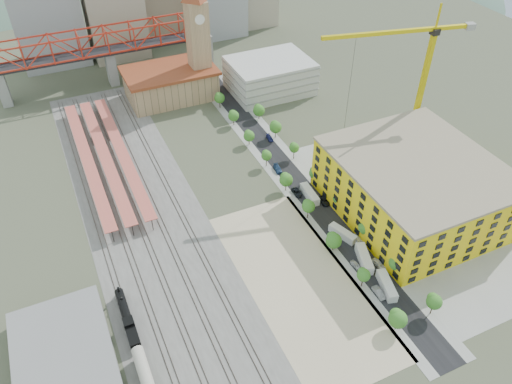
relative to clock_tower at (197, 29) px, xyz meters
name	(u,v)px	position (x,y,z in m)	size (l,w,h in m)	color
ground	(264,208)	(-8.00, -79.99, -28.70)	(400.00, 400.00, 0.00)	#474C38
ballast_strip	(140,206)	(-44.00, -62.49, -28.67)	(36.00, 165.00, 0.06)	#605E59
dirt_lot	(300,281)	(-12.00, -111.49, -28.67)	(28.00, 67.00, 0.06)	tan
street_asphalt	(286,170)	(8.00, -64.99, -28.67)	(12.00, 170.00, 0.06)	black
sidewalk_west	(272,174)	(2.50, -64.99, -28.68)	(3.00, 170.00, 0.04)	gray
sidewalk_east	(300,166)	(13.50, -64.99, -28.68)	(3.00, 170.00, 0.04)	gray
construction_pad	(416,207)	(37.00, -99.99, -28.67)	(50.00, 90.00, 0.06)	gray
rail_tracks	(134,207)	(-45.80, -62.49, -28.55)	(26.56, 160.00, 0.18)	#382B23
platform_canopies	(104,155)	(-49.00, -34.99, -24.70)	(16.00, 80.00, 4.12)	#BC5048
station_hall	(171,83)	(-13.00, 2.01, -22.03)	(38.00, 24.00, 13.10)	tan
clock_tower	(197,29)	(0.00, 0.00, 0.00)	(12.00, 12.00, 52.00)	tan
parking_garage	(270,76)	(28.00, -9.99, -21.70)	(34.00, 26.00, 14.00)	silver
truss_bridge	(107,43)	(-33.00, 25.01, -9.83)	(94.00, 9.60, 25.60)	gray
construction_building	(415,187)	(34.00, -99.99, -19.29)	(44.60, 50.60, 18.80)	#FFFE15
warehouse	(64,356)	(-74.00, -109.99, -26.20)	(22.00, 32.00, 5.00)	gray
street_trees	(300,186)	(8.00, -74.99, -28.70)	(15.40, 124.40, 8.00)	#296F21
distant_hills	(177,74)	(37.28, 180.01, -108.23)	(647.00, 264.00, 227.00)	#4C6B59
locomotive	(127,316)	(-58.00, -104.60, -26.85)	(2.57, 19.83, 4.96)	black
coach	(147,382)	(-58.00, -124.62, -25.94)	(2.85, 16.53, 5.19)	#2C3E21
tower_crane	(417,68)	(51.05, -72.07, 4.66)	(49.75, 13.00, 54.05)	gold
site_trailer_a	(387,286)	(8.00, -123.55, -27.35)	(2.59, 9.83, 2.69)	silver
site_trailer_b	(364,259)	(8.00, -112.86, -27.28)	(2.73, 10.37, 2.84)	silver
site_trailer_c	(343,234)	(8.00, -101.52, -27.45)	(2.41, 9.15, 2.50)	silver
site_trailer_d	(310,194)	(8.00, -81.43, -27.35)	(2.59, 9.84, 2.69)	silver
car_0	(356,265)	(5.00, -113.43, -28.04)	(1.56, 3.87, 1.32)	#BBBBBB
car_1	(379,293)	(5.00, -124.36, -27.92)	(1.65, 4.73, 1.56)	gray
car_2	(297,193)	(5.00, -78.24, -28.01)	(2.27, 4.93, 1.37)	black
car_3	(278,169)	(5.00, -64.01, -27.94)	(2.11, 5.19, 1.51)	navy
car_4	(379,264)	(11.00, -115.84, -27.92)	(1.83, 4.56, 1.55)	white
car_5	(357,239)	(11.00, -104.94, -28.02)	(1.42, 4.08, 1.34)	#ACADB2
car_6	(324,201)	(11.00, -85.72, -27.99)	(2.35, 5.09, 1.41)	black
car_7	(270,138)	(11.00, -45.17, -28.04)	(1.83, 4.50, 1.30)	navy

